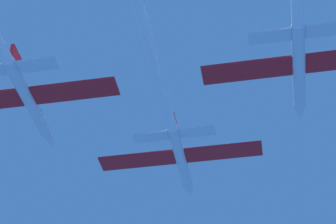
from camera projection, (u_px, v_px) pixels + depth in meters
jet_lead at (146, 34)px, 56.43m from camera, size 18.41×65.56×3.05m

